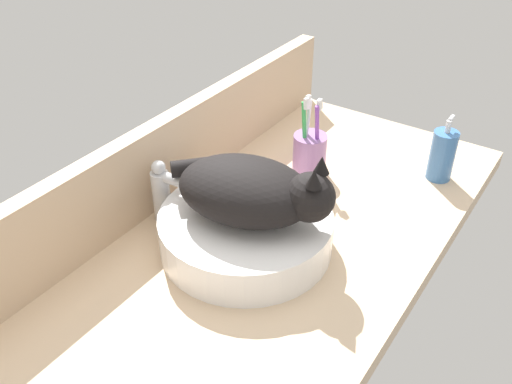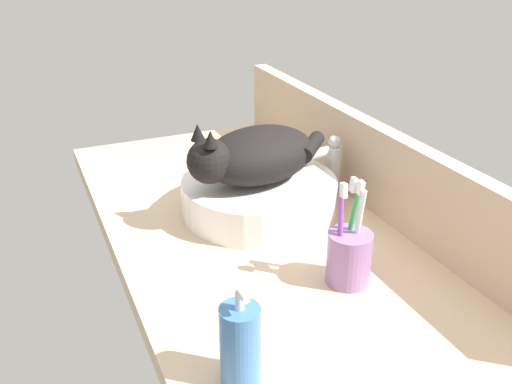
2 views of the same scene
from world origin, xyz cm
name	(u,v)px [view 1 (image 1 of 2)]	position (x,y,z in cm)	size (l,w,h in cm)	color
ground_plane	(274,245)	(0.00, 0.00, -2.00)	(116.81, 56.89, 4.00)	#D1B28E
backsplash_panel	(166,158)	(0.00, 26.64, 9.00)	(116.81, 3.60, 18.01)	#CCAD8C
sink_basin	(246,231)	(-5.20, 2.98, 3.71)	(32.40, 32.40, 7.43)	white
cat	(253,191)	(-4.81, 1.66, 13.18)	(22.26, 32.07, 14.00)	black
faucet	(166,190)	(-7.15, 20.71, 7.30)	(3.99, 11.86, 13.60)	silver
soap_dispenser	(442,155)	(38.67, -19.03, 5.89)	(5.46, 5.46, 14.81)	#3F72B2
toothbrush_cup	(309,152)	(24.54, 6.33, 5.10)	(7.51, 7.51, 18.67)	#996BA8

